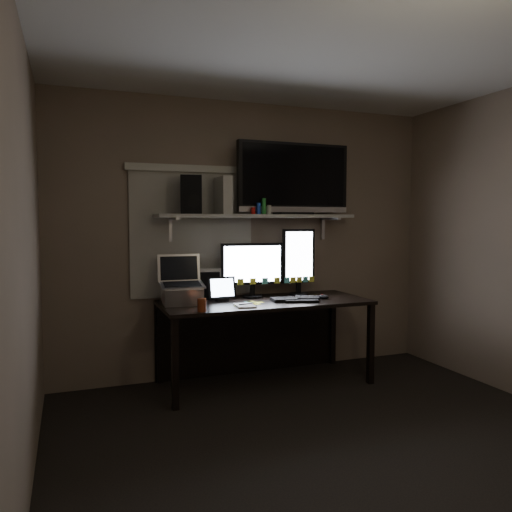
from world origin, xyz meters
name	(u,v)px	position (x,y,z in m)	size (l,w,h in m)	color
floor	(351,454)	(0.00, 0.00, 0.00)	(3.60, 3.60, 0.00)	black
ceiling	(357,34)	(0.00, 0.00, 2.50)	(3.60, 3.60, 0.00)	silver
back_wall	(250,239)	(0.00, 1.80, 1.25)	(3.60, 3.60, 0.00)	#6C5D4D
left_wall	(20,259)	(-1.80, 0.00, 1.25)	(3.60, 3.60, 0.00)	#6C5D4D
window_blinds	(193,235)	(-0.55, 1.79, 1.30)	(1.10, 0.02, 1.10)	#BCB7A9
desk	(260,318)	(0.00, 1.55, 0.55)	(1.80, 0.75, 0.73)	black
wall_shelf	(257,216)	(0.00, 1.62, 1.46)	(1.80, 0.35, 0.03)	#AFAFAA
monitor_landscape	(252,270)	(-0.04, 1.63, 0.98)	(0.58, 0.06, 0.50)	black
monitor_portrait	(299,262)	(0.41, 1.62, 1.04)	(0.31, 0.06, 0.63)	black
keyboard	(296,299)	(0.26, 1.35, 0.74)	(0.44, 0.17, 0.03)	black
mouse	(324,297)	(0.52, 1.33, 0.75)	(0.07, 0.11, 0.04)	black
notepad	(245,306)	(-0.26, 1.22, 0.74)	(0.15, 0.21, 0.01)	silver
tablet	(222,289)	(-0.36, 1.52, 0.84)	(0.24, 0.10, 0.21)	black
file_sorter	(208,285)	(-0.45, 1.67, 0.86)	(0.21, 0.09, 0.26)	black
laptop	(182,280)	(-0.71, 1.50, 0.93)	(0.36, 0.29, 0.40)	#B8B7BC
cup	(202,305)	(-0.64, 1.12, 0.78)	(0.07, 0.07, 0.10)	maroon
sticky_notes	(246,303)	(-0.20, 1.35, 0.73)	(0.27, 0.20, 0.00)	yellow
tv	(294,179)	(0.36, 1.62, 1.81)	(1.09, 0.20, 0.65)	black
game_console	(223,195)	(-0.32, 1.60, 1.64)	(0.08, 0.27, 0.32)	#B8B6A6
speaker	(191,195)	(-0.60, 1.61, 1.64)	(0.18, 0.22, 0.32)	black
bottles	(261,206)	(0.01, 1.55, 1.55)	(0.22, 0.05, 0.14)	#A50F0C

